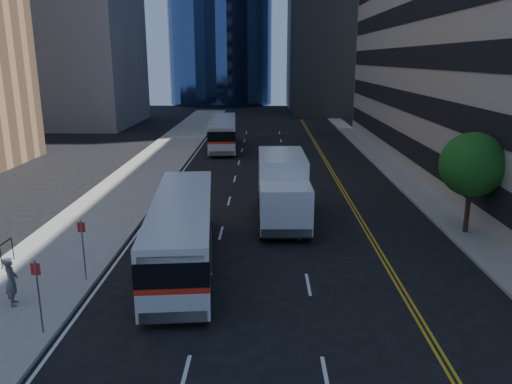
% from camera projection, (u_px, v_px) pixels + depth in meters
% --- Properties ---
extents(ground, '(160.00, 160.00, 0.00)m').
position_uv_depth(ground, '(299.00, 309.00, 17.94)').
color(ground, black).
rests_on(ground, ground).
extents(sidewalk_west, '(5.00, 90.00, 0.15)m').
position_uv_depth(sidewalk_west, '(156.00, 164.00, 42.25)').
color(sidewalk_west, gray).
rests_on(sidewalk_west, ground).
extents(sidewalk_east, '(2.00, 90.00, 0.15)m').
position_uv_depth(sidewalk_east, '(387.00, 165.00, 41.91)').
color(sidewalk_east, gray).
rests_on(sidewalk_east, ground).
extents(street_tree, '(3.20, 3.20, 5.10)m').
position_uv_depth(street_tree, '(473.00, 165.00, 24.57)').
color(street_tree, '#332114').
rests_on(street_tree, sidewalk_east).
extents(bus_front, '(3.55, 11.44, 2.90)m').
position_uv_depth(bus_front, '(183.00, 230.00, 21.40)').
color(bus_front, silver).
rests_on(bus_front, ground).
extents(bus_rear, '(3.18, 11.59, 2.96)m').
position_uv_depth(bus_rear, '(223.00, 132.00, 49.62)').
color(bus_rear, silver).
rests_on(bus_rear, ground).
extents(box_truck, '(2.75, 7.50, 3.56)m').
position_uv_depth(box_truck, '(283.00, 188.00, 27.24)').
color(box_truck, silver).
rests_on(box_truck, ground).
extents(pedestrian, '(0.65, 0.77, 1.81)m').
position_uv_depth(pedestrian, '(11.00, 281.00, 17.70)').
color(pedestrian, '#53535B').
rests_on(pedestrian, sidewalk_west).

